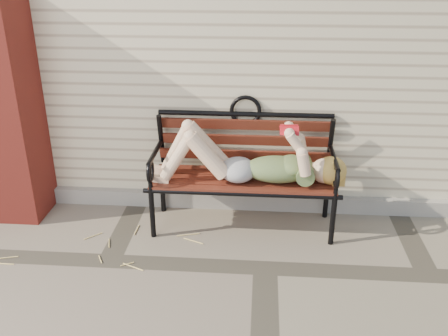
{
  "coord_description": "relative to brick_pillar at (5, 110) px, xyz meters",
  "views": [
    {
      "loc": [
        -0.07,
        -3.27,
        2.32
      ],
      "look_at": [
        -0.36,
        0.4,
        0.67
      ],
      "focal_mm": 40.0,
      "sensor_mm": 36.0,
      "label": 1
    }
  ],
  "objects": [
    {
      "name": "ground",
      "position": [
        2.3,
        -0.75,
        -1.0
      ],
      "size": [
        80.0,
        80.0,
        0.0
      ],
      "primitive_type": "plane",
      "color": "#746B59",
      "rests_on": "ground"
    },
    {
      "name": "house_wall",
      "position": [
        2.3,
        2.25,
        0.5
      ],
      "size": [
        8.0,
        4.0,
        3.0
      ],
      "primitive_type": "cube",
      "color": "beige",
      "rests_on": "ground"
    },
    {
      "name": "foundation_strip",
      "position": [
        2.3,
        0.22,
        -0.93
      ],
      "size": [
        8.0,
        0.1,
        0.15
      ],
      "primitive_type": "cube",
      "color": "gray",
      "rests_on": "ground"
    },
    {
      "name": "brick_pillar",
      "position": [
        0.0,
        0.0,
        0.0
      ],
      "size": [
        0.5,
        0.5,
        2.0
      ],
      "primitive_type": "cube",
      "color": "maroon",
      "rests_on": "ground"
    },
    {
      "name": "garden_bench",
      "position": [
        2.09,
        -0.01,
        -0.37
      ],
      "size": [
        1.73,
        0.69,
        1.12
      ],
      "color": "black",
      "rests_on": "ground"
    },
    {
      "name": "reading_woman",
      "position": [
        2.1,
        -0.15,
        -0.34
      ],
      "size": [
        1.63,
        0.37,
        0.51
      ],
      "color": "#0B404E",
      "rests_on": "ground"
    },
    {
      "name": "straw_scatter",
      "position": [
        0.83,
        -1.12,
        -0.99
      ],
      "size": [
        2.75,
        1.57,
        0.01
      ],
      "color": "#E8C871",
      "rests_on": "ground"
    }
  ]
}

